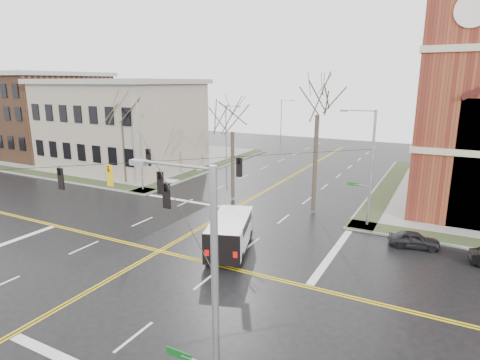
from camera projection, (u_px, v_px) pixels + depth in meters
The scene contains 17 objects.
ground at pixel (160, 251), 27.17m from camera, with size 120.00×120.00×0.00m, color black.
sidewalks at pixel (160, 250), 27.15m from camera, with size 80.00×80.00×0.17m.
road_markings at pixel (160, 251), 27.17m from camera, with size 100.00×100.00×0.01m.
civic_building_a at pixel (123, 126), 53.02m from camera, with size 18.00×14.00×11.00m, color gray.
civic_building_b at pixel (37, 115), 63.69m from camera, with size 18.00×16.00×12.00m, color brown.
signal_pole_ne at pixel (369, 165), 30.72m from camera, with size 2.75×0.22×9.00m.
signal_pole_nw at pixel (142, 144), 41.00m from camera, with size 2.75×0.22×9.00m.
signal_pole_se at pixel (210, 315), 10.98m from camera, with size 2.75×0.22×9.00m.
span_wires at pixel (155, 161), 25.69m from camera, with size 23.02×23.02×0.03m.
traffic_signals at pixel (149, 175), 25.30m from camera, with size 8.21×8.26×1.30m.
streetlight_north_a at pixel (227, 132), 54.98m from camera, with size 2.30×0.20×8.00m.
streetlight_north_b at pixel (282, 120), 72.15m from camera, with size 2.30×0.20×8.00m.
cargo_van at pixel (231, 231), 27.13m from camera, with size 4.15×6.44×2.30m.
parked_car_a at pixel (414, 240), 27.64m from camera, with size 1.35×3.36×1.15m, color black.
tree_nw_far at pixel (122, 118), 43.59m from camera, with size 4.00×4.00×10.15m.
tree_nw_near at pixel (232, 127), 37.46m from camera, with size 4.00×4.00×9.67m.
tree_ne at pixel (318, 108), 33.09m from camera, with size 4.00×4.00×12.52m.
Camera 1 is at (16.62, -19.76, 11.16)m, focal length 30.00 mm.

